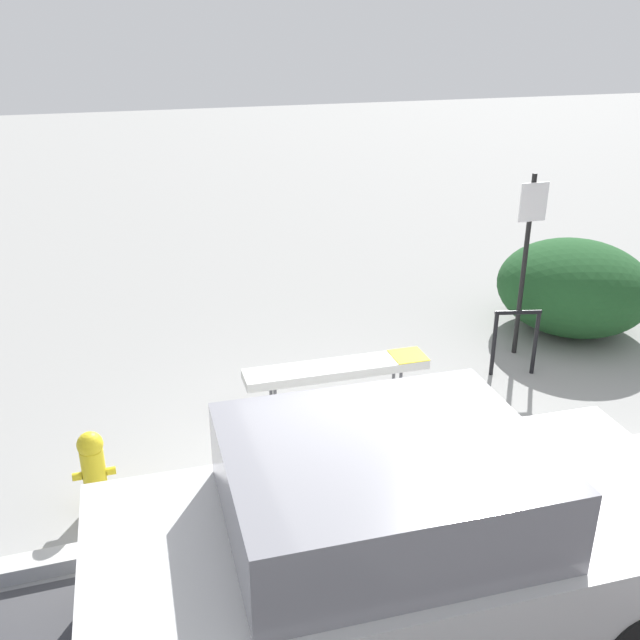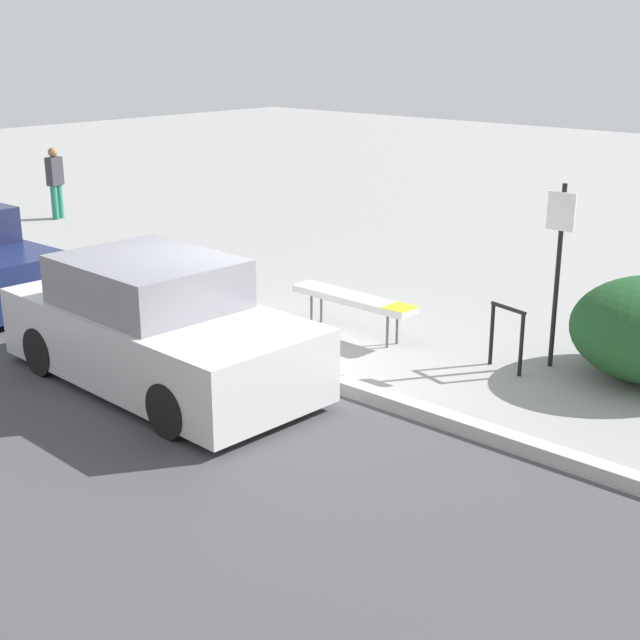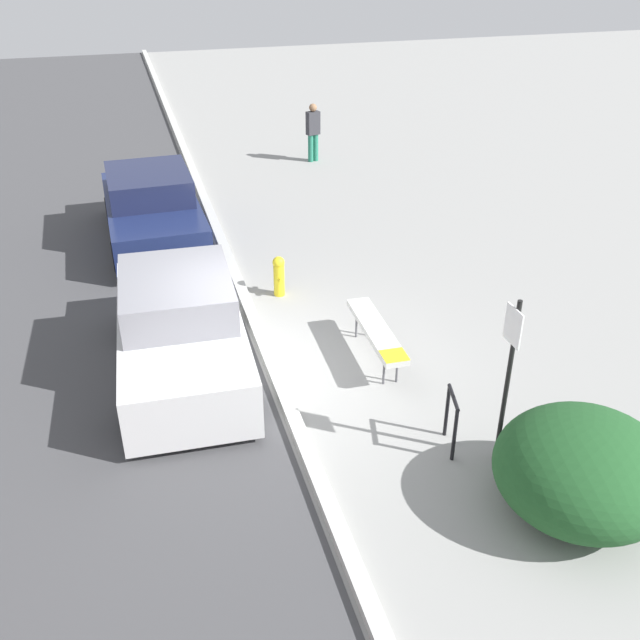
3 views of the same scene
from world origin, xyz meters
name	(u,v)px [view 3 (image 3 of 3)]	position (x,y,z in m)	size (l,w,h in m)	color
ground_plane	(275,377)	(0.00, 0.00, 0.00)	(60.00, 60.00, 0.00)	gray
curb	(275,373)	(0.00, 0.00, 0.07)	(60.00, 0.20, 0.13)	#B7B7B2
bench	(377,331)	(-0.07, 1.64, 0.50)	(2.01, 0.42, 0.57)	#515156
bike_rack	(451,416)	(2.21, 1.84, 0.50)	(0.55, 0.18, 0.83)	black
sign_post	(509,368)	(2.56, 2.34, 1.38)	(0.36, 0.08, 2.30)	black
fire_hydrant	(279,275)	(-2.60, 0.67, 0.41)	(0.36, 0.22, 0.77)	gold
shrub_hedge	(584,470)	(3.67, 2.80, 0.62)	(2.00, 2.07, 1.24)	#1E4C23
pedestrian	(313,131)	(-10.30, 3.43, 0.86)	(0.29, 0.40, 1.60)	#267259
parked_car_near	(181,330)	(-0.64, -1.29, 0.68)	(4.21, 1.94, 1.52)	black
parked_car_far	(152,210)	(-5.83, -1.32, 0.67)	(4.25, 1.97, 1.47)	black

